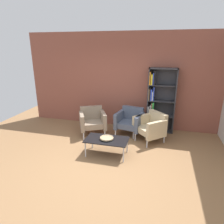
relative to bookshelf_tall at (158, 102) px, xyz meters
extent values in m
plane|color=olive|center=(-1.02, -2.25, -0.91)|extent=(8.32, 8.32, 0.00)
cube|color=brown|center=(-1.02, 0.21, 0.54)|extent=(6.40, 0.12, 2.90)
cube|color=#333338|center=(-0.29, -0.02, 0.04)|extent=(0.03, 0.30, 1.90)
cube|color=#333338|center=(0.48, -0.02, 0.04)|extent=(0.03, 0.30, 1.90)
cube|color=#333338|center=(0.09, -0.02, 0.98)|extent=(0.80, 0.30, 0.03)
cube|color=#333338|center=(0.09, -0.02, -0.89)|extent=(0.80, 0.30, 0.03)
cube|color=#333338|center=(0.09, 0.13, 0.04)|extent=(0.80, 0.02, 1.90)
cube|color=#333338|center=(0.09, -0.02, -0.42)|extent=(0.76, 0.28, 0.02)
cube|color=#333338|center=(0.09, -0.02, 0.04)|extent=(0.76, 0.28, 0.02)
cube|color=#333338|center=(0.09, -0.02, 0.50)|extent=(0.76, 0.28, 0.02)
cube|color=blue|center=(-0.26, -0.03, -0.69)|extent=(0.04, 0.25, 0.35)
cube|color=yellow|center=(-0.21, -0.05, -0.71)|extent=(0.04, 0.21, 0.31)
cube|color=yellow|center=(-0.16, -0.05, -0.71)|extent=(0.04, 0.22, 0.32)
cube|color=olive|center=(-0.11, -0.07, -0.74)|extent=(0.03, 0.17, 0.26)
cube|color=green|center=(-0.07, -0.03, -0.69)|extent=(0.04, 0.25, 0.36)
cube|color=white|center=(-0.26, -0.05, -0.27)|extent=(0.03, 0.21, 0.27)
cube|color=black|center=(-0.23, -0.06, -0.25)|extent=(0.02, 0.18, 0.31)
cube|color=white|center=(-0.21, -0.06, -0.25)|extent=(0.02, 0.19, 0.31)
cube|color=olive|center=(-0.17, -0.07, -0.22)|extent=(0.03, 0.17, 0.38)
cube|color=green|center=(-0.13, -0.05, -0.21)|extent=(0.04, 0.22, 0.40)
cube|color=olive|center=(-0.27, -0.04, 0.22)|extent=(0.02, 0.23, 0.33)
cube|color=black|center=(-0.23, -0.04, 0.25)|extent=(0.02, 0.23, 0.39)
cube|color=blue|center=(-0.20, -0.06, 0.22)|extent=(0.04, 0.20, 0.33)
cube|color=white|center=(-0.16, -0.04, 0.18)|extent=(0.02, 0.23, 0.26)
cube|color=blue|center=(-0.13, -0.06, 0.26)|extent=(0.02, 0.19, 0.41)
cube|color=orange|center=(-0.26, -0.03, 0.69)|extent=(0.03, 0.25, 0.36)
cube|color=yellow|center=(-0.21, -0.07, 0.66)|extent=(0.04, 0.17, 0.30)
cube|color=blue|center=(-0.17, -0.05, 0.68)|extent=(0.02, 0.21, 0.34)
cube|color=black|center=(-0.13, -0.07, 0.72)|extent=(0.04, 0.18, 0.41)
cube|color=black|center=(-1.07, -1.79, -0.52)|extent=(1.00, 0.56, 0.02)
cylinder|color=silver|center=(-1.52, -2.02, -0.72)|extent=(0.03, 0.03, 0.38)
cylinder|color=silver|center=(-0.62, -2.02, -0.72)|extent=(0.03, 0.03, 0.38)
cylinder|color=silver|center=(-1.52, -1.56, -0.72)|extent=(0.03, 0.03, 0.38)
cylinder|color=silver|center=(-0.62, -1.56, -0.72)|extent=(0.03, 0.03, 0.38)
cylinder|color=tan|center=(-1.07, -1.79, -0.50)|extent=(0.13, 0.13, 0.02)
cylinder|color=tan|center=(-1.07, -1.79, -0.48)|extent=(0.32, 0.32, 0.02)
torus|color=tan|center=(-1.07, -1.79, -0.47)|extent=(0.32, 0.32, 0.02)
cube|color=#4C566B|center=(-0.75, -0.52, -0.59)|extent=(0.74, 0.70, 0.16)
cube|color=#4C566B|center=(-0.70, -0.26, -0.32)|extent=(0.65, 0.24, 0.38)
cube|color=#4C566B|center=(-1.06, -0.48, -0.48)|extent=(0.22, 0.63, 0.46)
cube|color=#4C566B|center=(-0.45, -0.60, -0.48)|extent=(0.22, 0.63, 0.46)
cylinder|color=silver|center=(-1.11, -0.77, -0.79)|extent=(0.04, 0.04, 0.24)
cylinder|color=silver|center=(-0.52, -0.89, -0.79)|extent=(0.04, 0.04, 0.24)
cylinder|color=silver|center=(-0.99, -0.20, -0.79)|extent=(0.04, 0.04, 0.24)
cylinder|color=silver|center=(-0.40, -0.32, -0.79)|extent=(0.04, 0.04, 0.24)
cube|color=gray|center=(-1.79, -0.76, -0.59)|extent=(0.84, 0.81, 0.16)
cube|color=gray|center=(-1.92, -0.52, -0.32)|extent=(0.62, 0.40, 0.38)
cube|color=gray|center=(-2.06, -0.92, -0.48)|extent=(0.38, 0.60, 0.46)
cube|color=gray|center=(-1.51, -0.63, -0.48)|extent=(0.38, 0.60, 0.46)
cylinder|color=silver|center=(-1.91, -1.17, -0.79)|extent=(0.04, 0.04, 0.24)
cylinder|color=silver|center=(-1.38, -0.89, -0.79)|extent=(0.04, 0.04, 0.24)
cylinder|color=silver|center=(-2.18, -0.66, -0.79)|extent=(0.04, 0.04, 0.24)
cylinder|color=silver|center=(-1.65, -0.38, -0.79)|extent=(0.04, 0.04, 0.24)
cube|color=#C6B289|center=(-0.15, -0.78, -0.59)|extent=(0.86, 0.86, 0.16)
cube|color=#C6B289|center=(0.04, -0.59, -0.32)|extent=(0.53, 0.55, 0.38)
cube|color=#C6B289|center=(-0.38, -0.57, -0.48)|extent=(0.52, 0.50, 0.46)
cube|color=#C6B289|center=(0.05, -1.02, -0.48)|extent=(0.52, 0.50, 0.46)
cylinder|color=silver|center=(-0.58, -0.78, -0.79)|extent=(0.04, 0.04, 0.24)
cylinder|color=silver|center=(-0.17, -1.21, -0.79)|extent=(0.04, 0.04, 0.24)
cylinder|color=silver|center=(-0.16, -0.38, -0.79)|extent=(0.04, 0.04, 0.24)
cylinder|color=silver|center=(0.25, -0.81, -0.79)|extent=(0.04, 0.04, 0.24)
camera|label=1|loc=(0.12, -5.86, 1.54)|focal=32.02mm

